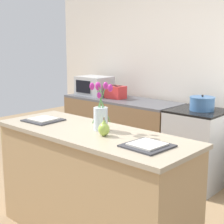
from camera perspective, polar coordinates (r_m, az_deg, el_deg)
back_wall at (r=4.35m, az=15.83°, el=7.02°), size 5.20×0.08×2.70m
kitchen_island at (r=2.95m, az=-3.35°, el=-12.13°), size 1.80×0.66×0.95m
back_counter at (r=4.75m, az=1.50°, el=-3.19°), size 1.68×0.60×0.91m
stove_range at (r=4.12m, az=13.87°, el=-5.87°), size 0.60×0.61×0.91m
flower_vase at (r=2.79m, az=-1.89°, el=-0.24°), size 0.17×0.16×0.40m
pear_figurine at (r=2.63m, az=-1.35°, el=-2.78°), size 0.09×0.09×0.15m
plate_setting_left at (r=3.21m, az=-11.34°, el=-1.26°), size 0.31×0.31×0.02m
plate_setting_right at (r=2.39m, az=5.90°, el=-5.52°), size 0.31×0.31×0.02m
toaster at (r=4.69m, az=0.59°, el=3.35°), size 0.28×0.18×0.17m
cooking_pot at (r=3.98m, az=14.75°, el=1.36°), size 0.28×0.28×0.18m
microwave at (r=4.98m, az=-2.97°, el=4.38°), size 0.48×0.37×0.27m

